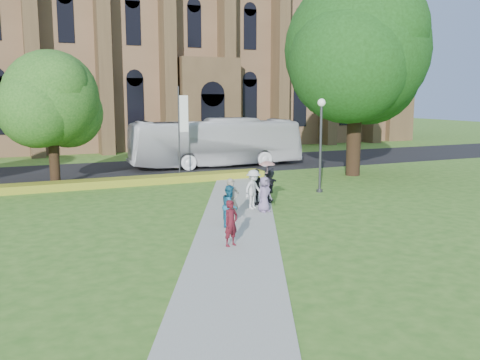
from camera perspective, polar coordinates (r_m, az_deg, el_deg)
name	(u,v)px	position (r m, az deg, el deg)	size (l,w,h in m)	color
ground	(247,232)	(21.50, 0.78, -5.61)	(160.00, 160.00, 0.00)	#34681F
road	(134,169)	(40.22, -11.22, 1.15)	(160.00, 10.00, 0.02)	black
footpath	(237,226)	(22.38, -0.30, -4.97)	(3.20, 30.00, 0.04)	#B2B2A8
flower_hedge	(127,182)	(33.19, -11.99, -0.17)	(18.00, 1.40, 0.45)	gold
cathedral	(180,26)	(61.98, -6.45, 16.03)	(52.60, 18.25, 28.00)	brown
streetlamp	(321,134)	(30.19, 8.62, 4.89)	(0.44, 0.44, 5.24)	#38383D
large_tree	(357,50)	(37.05, 12.35, 13.40)	(9.60, 9.60, 13.20)	#332114
street_tree_1	(51,99)	(33.49, -19.52, 8.19)	(5.60, 5.60, 8.05)	#332114
banner_pole_0	(181,126)	(35.82, -6.36, 5.74)	(0.70, 0.10, 6.00)	#38383D
tour_coach	(216,143)	(40.68, -2.57, 4.01)	(3.08, 13.15, 3.66)	white
pedestrian_0	(231,223)	(19.30, -0.96, -4.63)	(0.61, 0.40, 1.68)	#4E111B
pedestrian_1	(230,206)	(22.13, -1.08, -2.77)	(0.84, 0.66, 1.73)	#195B7E
pedestrian_2	(253,189)	(25.54, 1.44, -1.00)	(1.22, 0.70, 1.88)	silver
pedestrian_3	(256,187)	(26.50, 1.72, -0.74)	(1.04, 0.43, 1.78)	black
pedestrian_4	(264,194)	(24.92, 2.62, -1.53)	(0.81, 0.52, 1.65)	slate
pedestrian_5	(269,184)	(27.24, 3.15, -0.46)	(1.67, 0.53, 1.80)	#242229
pedestrian_6	(232,201)	(22.68, -0.91, -2.24)	(0.70, 0.46, 1.92)	gray
parasol	(267,170)	(24.90, 2.91, 1.11)	(0.72, 0.72, 0.63)	#E4A3A1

